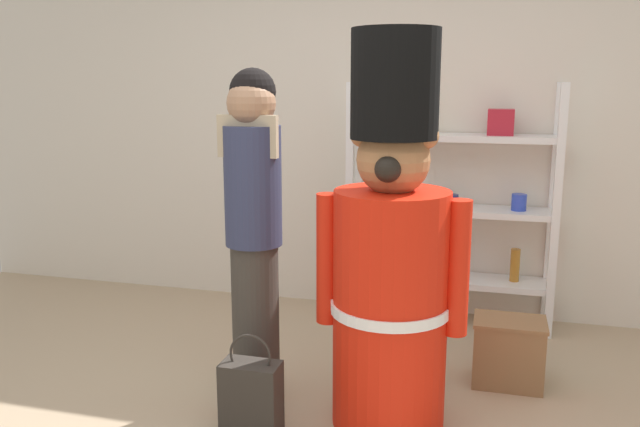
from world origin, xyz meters
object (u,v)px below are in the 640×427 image
object	(u,v)px
merchandise_shelf	(451,203)
teddy_bear_guard	(391,263)
person_shopper	(254,223)
display_crate	(508,352)
shopping_bag	(251,397)

from	to	relation	value
merchandise_shelf	teddy_bear_guard	distance (m)	1.47
teddy_bear_guard	person_shopper	distance (m)	0.71
merchandise_shelf	teddy_bear_guard	xyz separation A→B (m)	(-0.17, -1.46, -0.02)
teddy_bear_guard	person_shopper	xyz separation A→B (m)	(-0.69, 0.07, 0.13)
teddy_bear_guard	display_crate	distance (m)	1.00
teddy_bear_guard	merchandise_shelf	bearing A→B (deg)	83.30
merchandise_shelf	display_crate	size ratio (longest dim) A/B	4.23
person_shopper	shopping_bag	size ratio (longest dim) A/B	3.42
merchandise_shelf	shopping_bag	size ratio (longest dim) A/B	3.28
teddy_bear_guard	display_crate	bearing A→B (deg)	45.23
display_crate	shopping_bag	bearing A→B (deg)	-144.09
display_crate	person_shopper	bearing A→B (deg)	-158.41
person_shopper	display_crate	bearing A→B (deg)	21.59
merchandise_shelf	shopping_bag	distance (m)	1.99
person_shopper	display_crate	size ratio (longest dim) A/B	4.42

